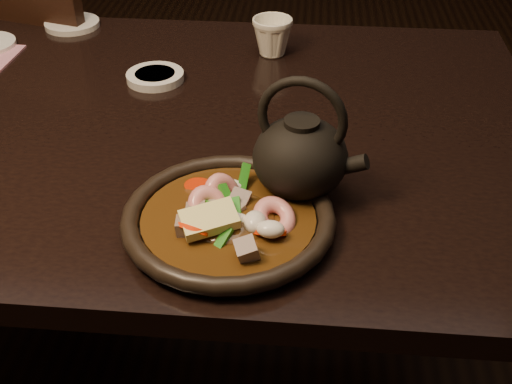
# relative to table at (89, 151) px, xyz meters

# --- Properties ---
(table) EXTENTS (1.60, 0.90, 0.75)m
(table) POSITION_rel_table_xyz_m (0.00, 0.00, 0.00)
(table) COLOR black
(table) RESTS_ON floor
(chair) EXTENTS (0.55, 0.55, 0.95)m
(chair) POSITION_rel_table_xyz_m (-0.29, 0.55, -0.16)
(chair) COLOR black
(chair) RESTS_ON floor
(plate) EXTENTS (0.29, 0.29, 0.03)m
(plate) POSITION_rel_table_xyz_m (0.29, -0.29, 0.09)
(plate) COLOR black
(plate) RESTS_ON table
(stirfry) EXTENTS (0.17, 0.19, 0.06)m
(stirfry) POSITION_rel_table_xyz_m (0.29, -0.29, 0.10)
(stirfry) COLOR #39210A
(stirfry) RESTS_ON plate
(soy_dish) EXTENTS (0.11, 0.11, 0.02)m
(soy_dish) POSITION_rel_table_xyz_m (0.10, 0.14, 0.08)
(soy_dish) COLOR silver
(soy_dish) RESTS_ON table
(saucer_right) EXTENTS (0.12, 0.12, 0.01)m
(saucer_right) POSITION_rel_table_xyz_m (-0.15, 0.39, 0.08)
(saucer_right) COLOR silver
(saucer_right) RESTS_ON table
(tea_cup) EXTENTS (0.09, 0.09, 0.08)m
(tea_cup) POSITION_rel_table_xyz_m (0.31, 0.28, 0.12)
(tea_cup) COLOR #EEE8CE
(tea_cup) RESTS_ON table
(teapot) EXTENTS (0.16, 0.13, 0.18)m
(teapot) POSITION_rel_table_xyz_m (0.38, -0.20, 0.14)
(teapot) COLOR black
(teapot) RESTS_ON table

